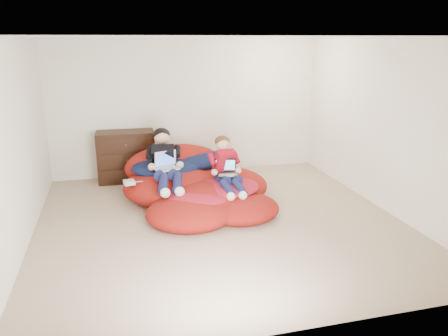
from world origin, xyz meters
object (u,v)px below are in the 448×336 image
(dresser, at_px, (126,156))
(younger_boy, at_px, (226,165))
(beanbag_pile, at_px, (196,186))
(older_boy, at_px, (165,159))
(laptop_black, at_px, (227,171))
(laptop_white, at_px, (166,164))

(dresser, relative_size, younger_boy, 1.02)
(beanbag_pile, relative_size, younger_boy, 2.41)
(dresser, distance_m, older_boy, 1.37)
(beanbag_pile, relative_size, laptop_black, 6.31)
(dresser, height_order, younger_boy, younger_boy)
(beanbag_pile, height_order, younger_boy, younger_boy)
(younger_boy, distance_m, laptop_white, 0.91)
(younger_boy, distance_m, laptop_black, 0.09)
(dresser, height_order, laptop_white, dresser)
(older_boy, distance_m, laptop_white, 0.14)
(laptop_white, bearing_deg, laptop_black, -19.15)
(older_boy, height_order, laptop_black, older_boy)
(dresser, xyz_separation_m, beanbag_pile, (1.00, -1.38, -0.20))
(laptop_black, bearing_deg, dresser, 130.44)
(beanbag_pile, bearing_deg, dresser, 126.10)
(beanbag_pile, height_order, older_boy, older_boy)
(laptop_black, bearing_deg, younger_boy, 90.00)
(older_boy, bearing_deg, laptop_black, -26.30)
(laptop_black, bearing_deg, laptop_white, 160.85)
(dresser, bearing_deg, beanbag_pile, -53.90)
(beanbag_pile, bearing_deg, laptop_white, 178.68)
(laptop_white, xyz_separation_m, laptop_black, (0.87, -0.30, -0.08))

